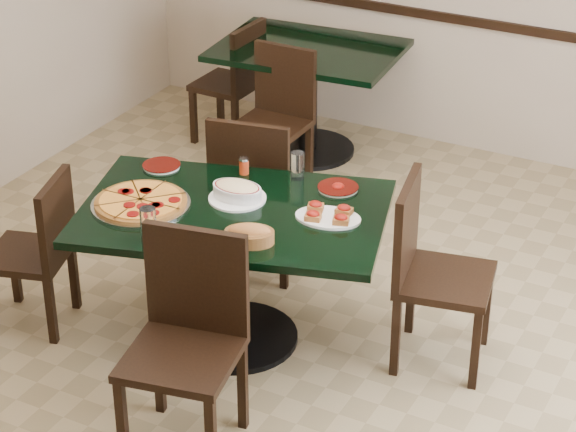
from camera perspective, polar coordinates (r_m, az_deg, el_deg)
The scene contains 20 objects.
floor at distance 5.63m, azimuth 0.07°, elevation -7.08°, with size 5.50×5.50×0.00m, color olive.
main_table at distance 5.45m, azimuth -2.75°, elevation -1.36°, with size 1.66×1.30×0.75m.
back_table at distance 7.49m, azimuth 1.02°, elevation 6.95°, with size 1.24×0.95×0.75m.
chair_far at distance 6.03m, azimuth -1.67°, elevation 1.49°, with size 0.52×0.52×0.96m.
chair_near at distance 4.85m, azimuth -5.07°, elevation -5.76°, with size 0.54×0.54×0.99m.
chair_right at distance 5.39m, azimuth 7.12°, elevation -2.40°, with size 0.52×0.52×0.95m.
chair_left at distance 5.77m, azimuth -12.45°, elevation -1.46°, with size 0.49×0.49×0.83m.
back_chair_near at distance 7.05m, azimuth -0.57°, elevation 5.35°, with size 0.43×0.43×0.90m.
back_chair_left at distance 7.67m, azimuth -2.64°, elevation 7.07°, with size 0.41×0.41×0.86m.
pepperoni_pizza at distance 5.43m, azimuth -7.49°, elevation 0.71°, with size 0.48×0.48×0.04m.
lasagna_casserole at distance 5.43m, azimuth -2.60°, elevation 1.28°, with size 0.28×0.28×0.09m.
bread_basket at distance 5.06m, azimuth -1.97°, elevation -0.95°, with size 0.27×0.23×0.10m.
bruschetta_platter at distance 5.26m, azimuth 2.05°, elevation 0.07°, with size 0.35×0.27×0.05m.
side_plate_near at distance 5.07m, azimuth -5.33°, elevation -1.48°, with size 0.19×0.19×0.02m.
side_plate_far_r at distance 5.55m, azimuth 2.56°, elevation 1.46°, with size 0.20×0.20×0.03m.
side_plate_far_l at distance 5.80m, azimuth -6.44°, elevation 2.56°, with size 0.20×0.20×0.02m.
napkin_setting at distance 5.13m, azimuth -5.28°, elevation -1.12°, with size 0.19×0.19×0.01m.
water_glass_a at distance 5.62m, azimuth 0.49°, elevation 2.57°, with size 0.07×0.07×0.14m, color white.
water_glass_b at distance 5.10m, azimuth -7.11°, elevation -0.41°, with size 0.07×0.07×0.16m, color white.
pepper_shaker at distance 5.68m, azimuth -2.25°, elevation 2.58°, with size 0.05×0.05×0.09m.
Camera 1 is at (2.13, -4.05, 3.28)m, focal length 70.00 mm.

